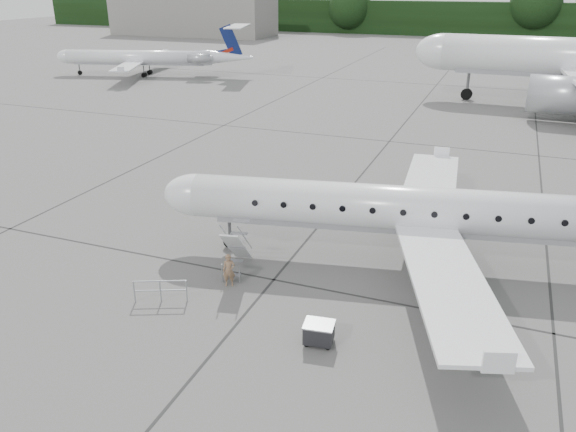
% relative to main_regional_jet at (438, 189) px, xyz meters
% --- Properties ---
extents(ground, '(320.00, 320.00, 0.00)m').
position_rel_main_regional_jet_xyz_m(ground, '(-2.95, -6.45, -3.82)').
color(ground, slate).
rests_on(ground, ground).
extents(treeline, '(260.00, 4.00, 8.00)m').
position_rel_main_regional_jet_xyz_m(treeline, '(-2.95, 123.55, 0.18)').
color(treeline, black).
rests_on(treeline, ground).
extents(terminal_building, '(40.00, 14.00, 10.00)m').
position_rel_main_regional_jet_xyz_m(terminal_building, '(-72.95, 103.55, 1.18)').
color(terminal_building, slate).
rests_on(terminal_building, ground).
extents(main_regional_jet, '(33.44, 26.89, 7.64)m').
position_rel_main_regional_jet_xyz_m(main_regional_jet, '(0.00, 0.00, 0.00)').
color(main_regional_jet, white).
rests_on(main_regional_jet, ground).
extents(airstair, '(1.33, 2.64, 2.40)m').
position_rel_main_regional_jet_xyz_m(airstair, '(-8.38, -4.10, -2.62)').
color(airstair, white).
rests_on(airstair, ground).
extents(passenger, '(0.65, 0.55, 1.52)m').
position_rel_main_regional_jet_xyz_m(passenger, '(-8.11, -5.48, -3.06)').
color(passenger, '#826247').
rests_on(passenger, ground).
extents(safety_railing, '(2.05, 0.95, 1.00)m').
position_rel_main_regional_jet_xyz_m(safety_railing, '(-10.20, -7.78, -3.32)').
color(safety_railing, '#95979D').
rests_on(safety_railing, ground).
extents(baggage_cart, '(1.18, 1.00, 0.93)m').
position_rel_main_regional_jet_xyz_m(baggage_cart, '(-3.00, -8.18, -3.36)').
color(baggage_cart, black).
rests_on(baggage_cart, ground).
extents(bg_regional_left, '(31.20, 26.05, 7.06)m').
position_rel_main_regional_jet_xyz_m(bg_regional_left, '(-47.27, 43.91, -0.29)').
color(bg_regional_left, white).
rests_on(bg_regional_left, ground).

